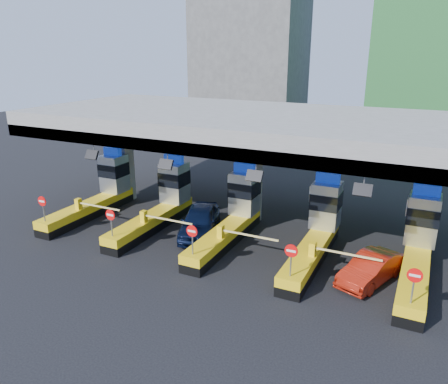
% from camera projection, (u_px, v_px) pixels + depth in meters
% --- Properties ---
extents(ground, '(120.00, 120.00, 0.00)m').
position_uv_depth(ground, '(232.00, 238.00, 25.79)').
color(ground, black).
rests_on(ground, ground).
extents(toll_canopy, '(28.00, 12.09, 7.00)m').
position_uv_depth(toll_canopy, '(252.00, 127.00, 26.33)').
color(toll_canopy, slate).
rests_on(toll_canopy, ground).
extents(toll_lane_far_left, '(4.43, 8.00, 4.16)m').
position_uv_depth(toll_lane_far_left, '(101.00, 192.00, 29.73)').
color(toll_lane_far_left, black).
rests_on(toll_lane_far_left, ground).
extents(toll_lane_left, '(4.43, 8.00, 4.16)m').
position_uv_depth(toll_lane_left, '(162.00, 202.00, 27.66)').
color(toll_lane_left, black).
rests_on(toll_lane_left, ground).
extents(toll_lane_center, '(4.43, 8.00, 4.16)m').
position_uv_depth(toll_lane_center, '(234.00, 215.00, 25.59)').
color(toll_lane_center, black).
rests_on(toll_lane_center, ground).
extents(toll_lane_right, '(4.43, 8.00, 4.16)m').
position_uv_depth(toll_lane_right, '(318.00, 229.00, 23.52)').
color(toll_lane_right, black).
rests_on(toll_lane_right, ground).
extents(toll_lane_far_right, '(4.43, 8.00, 4.16)m').
position_uv_depth(toll_lane_far_right, '(419.00, 247.00, 21.45)').
color(toll_lane_far_right, black).
rests_on(toll_lane_far_right, ground).
extents(bg_building_concrete, '(14.00, 10.00, 18.00)m').
position_uv_depth(bg_building_concrete, '(250.00, 62.00, 59.56)').
color(bg_building_concrete, '#4C4C49').
rests_on(bg_building_concrete, ground).
extents(van, '(3.57, 5.45, 1.72)m').
position_uv_depth(van, '(200.00, 221.00, 26.07)').
color(van, black).
rests_on(van, ground).
extents(red_car, '(2.84, 4.44, 1.38)m').
position_uv_depth(red_car, '(371.00, 269.00, 20.77)').
color(red_car, '#981A0B').
rests_on(red_car, ground).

